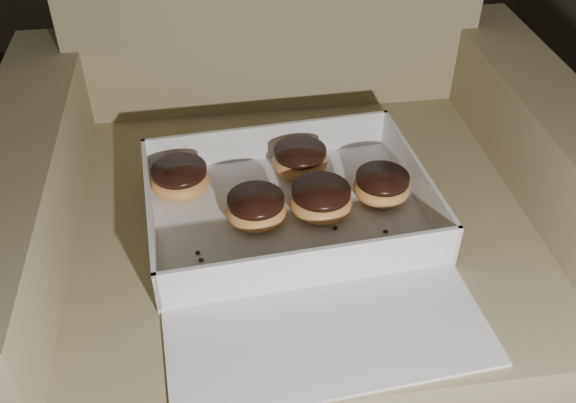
{
  "coord_description": "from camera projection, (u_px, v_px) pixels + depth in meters",
  "views": [
    {
      "loc": [
        0.82,
        0.05,
        1.02
      ],
      "look_at": [
        0.92,
        0.75,
        0.44
      ],
      "focal_mm": 40.0,
      "sensor_mm": 36.0,
      "label": 1
    }
  ],
  "objects": [
    {
      "name": "donut_a",
      "position": [
        256.0,
        209.0,
        0.9
      ],
      "size": [
        0.09,
        0.09,
        0.04
      ],
      "color": "#E69F50",
      "rests_on": "bakery_box"
    },
    {
      "name": "donut_e",
      "position": [
        300.0,
        160.0,
        0.99
      ],
      "size": [
        0.09,
        0.09,
        0.04
      ],
      "color": "#E69F50",
      "rests_on": "bakery_box"
    },
    {
      "name": "donut_b",
      "position": [
        321.0,
        200.0,
        0.91
      ],
      "size": [
        0.09,
        0.09,
        0.05
      ],
      "color": "#E69F50",
      "rests_on": "bakery_box"
    },
    {
      "name": "crumb_e",
      "position": [
        335.0,
        228.0,
        0.9
      ],
      "size": [
        0.01,
        0.01,
        0.0
      ],
      "primitive_type": "ellipsoid",
      "color": "black",
      "rests_on": "bakery_box"
    },
    {
      "name": "donut_c",
      "position": [
        180.0,
        179.0,
        0.95
      ],
      "size": [
        0.09,
        0.09,
        0.04
      ],
      "color": "#E69F50",
      "rests_on": "bakery_box"
    },
    {
      "name": "crumb_c",
      "position": [
        198.0,
        253.0,
        0.86
      ],
      "size": [
        0.01,
        0.01,
        0.0
      ],
      "primitive_type": "ellipsoid",
      "color": "black",
      "rests_on": "bakery_box"
    },
    {
      "name": "bakery_box",
      "position": [
        297.0,
        228.0,
        0.89
      ],
      "size": [
        0.42,
        0.49,
        0.07
      ],
      "rotation": [
        0.0,
        0.0,
        0.08
      ],
      "color": "white",
      "rests_on": "armchair"
    },
    {
      "name": "donut_d",
      "position": [
        382.0,
        186.0,
        0.94
      ],
      "size": [
        0.08,
        0.08,
        0.04
      ],
      "color": "#E69F50",
      "rests_on": "bakery_box"
    },
    {
      "name": "crumb_d",
      "position": [
        171.0,
        289.0,
        0.81
      ],
      "size": [
        0.01,
        0.01,
        0.0
      ],
      "primitive_type": "ellipsoid",
      "color": "black",
      "rests_on": "bakery_box"
    },
    {
      "name": "armchair",
      "position": [
        293.0,
        237.0,
        1.08
      ],
      "size": [
        0.88,
        0.75,
        0.92
      ],
      "color": "#8C7D59",
      "rests_on": "floor"
    },
    {
      "name": "crumb_b",
      "position": [
        201.0,
        260.0,
        0.85
      ],
      "size": [
        0.01,
        0.01,
        0.0
      ],
      "primitive_type": "ellipsoid",
      "color": "black",
      "rests_on": "bakery_box"
    },
    {
      "name": "crumb_a",
      "position": [
        386.0,
        231.0,
        0.89
      ],
      "size": [
        0.01,
        0.01,
        0.0
      ],
      "primitive_type": "ellipsoid",
      "color": "black",
      "rests_on": "bakery_box"
    }
  ]
}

